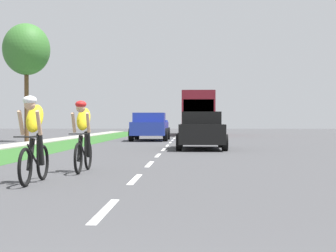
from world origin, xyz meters
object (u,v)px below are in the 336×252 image
Objects in this scene: sedan_black at (201,130)px; pickup_blue at (150,127)px; cyclist_lead at (34,139)px; bus_maroon at (197,112)px; cyclist_trailing at (83,136)px; street_tree_near at (26,50)px.

sedan_black is 0.84× the size of pickup_blue.
cyclist_lead is 34.47m from bus_maroon.
cyclist_trailing is 10.09m from sedan_black.
cyclist_trailing is at bearing -106.28° from sedan_black.
sedan_black is at bearing -90.42° from bus_maroon.
cyclist_trailing is 18.61m from street_tree_near.
sedan_black is at bearing 73.72° from cyclist_trailing.
street_tree_near reaches higher than cyclist_lead.
sedan_black is (3.27, 11.81, -0.04)m from cyclist_lead.
street_tree_near is at bearing 143.42° from sedan_black.
cyclist_lead reaches higher than sedan_black.
sedan_black is at bearing 74.51° from cyclist_lead.
bus_maroon is (2.99, 32.15, 1.17)m from cyclist_trailing.
cyclist_lead is at bearing -101.84° from cyclist_trailing.
pickup_blue is (-2.84, 9.48, 0.06)m from sedan_black.
street_tree_near is at bearing 108.43° from cyclist_lead.
cyclist_lead is 0.40× the size of sedan_black.
cyclist_trailing is 0.34× the size of pickup_blue.
cyclist_lead is at bearing -71.57° from street_tree_near.
cyclist_trailing is at bearing -89.96° from pickup_blue.
pickup_blue reaches higher than sedan_black.
street_tree_near is (-9.75, -15.36, 3.14)m from bus_maroon.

